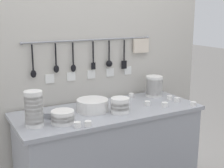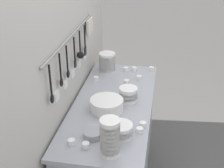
% 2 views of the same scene
% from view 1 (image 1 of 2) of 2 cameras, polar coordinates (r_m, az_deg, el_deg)
% --- Properties ---
extents(counter, '(1.43, 0.59, 0.89)m').
position_cam_1_polar(counter, '(2.58, -0.63, -14.14)').
color(counter, '#9EA0A8').
rests_on(counter, ground).
extents(back_wall, '(2.23, 0.09, 1.92)m').
position_cam_1_polar(back_wall, '(2.67, -3.98, -1.33)').
color(back_wall, '#BCB7AD').
rests_on(back_wall, ground).
extents(bowl_stack_tall_left, '(0.12, 0.12, 0.24)m').
position_cam_1_polar(bowl_stack_tall_left, '(2.09, -14.10, -4.45)').
color(bowl_stack_tall_left, white).
rests_on(bowl_stack_tall_left, counter).
extents(bowl_stack_back_corner, '(0.15, 0.15, 0.18)m').
position_cam_1_polar(bowl_stack_back_corner, '(2.78, 7.73, -0.39)').
color(bowl_stack_back_corner, white).
rests_on(bowl_stack_back_corner, counter).
extents(bowl_stack_short_front, '(0.14, 0.14, 0.11)m').
position_cam_1_polar(bowl_stack_short_front, '(2.32, 1.50, -3.92)').
color(bowl_stack_short_front, white).
rests_on(bowl_stack_short_front, counter).
extents(bowl_stack_wide_centre, '(0.16, 0.16, 0.09)m').
position_cam_1_polar(bowl_stack_wide_centre, '(2.13, -8.98, -5.97)').
color(bowl_stack_wide_centre, white).
rests_on(bowl_stack_wide_centre, counter).
extents(plate_stack, '(0.24, 0.24, 0.09)m').
position_cam_1_polar(plate_stack, '(2.36, -3.58, -3.89)').
color(plate_stack, white).
rests_on(plate_stack, counter).
extents(steel_mixing_bowl, '(0.13, 0.13, 0.04)m').
position_cam_1_polar(steel_mixing_bowl, '(2.28, -11.39, -5.39)').
color(steel_mixing_bowl, '#93969E').
rests_on(steel_mixing_bowl, counter).
extents(cup_edge_near, '(0.05, 0.05, 0.04)m').
position_cam_1_polar(cup_edge_near, '(2.51, 6.49, -3.54)').
color(cup_edge_near, white).
rests_on(cup_edge_near, counter).
extents(cup_centre, '(0.05, 0.05, 0.04)m').
position_cam_1_polar(cup_centre, '(2.50, 9.63, -3.73)').
color(cup_centre, white).
rests_on(cup_centre, counter).
extents(cup_back_left, '(0.05, 0.05, 0.04)m').
position_cam_1_polar(cup_back_left, '(2.36, -14.49, -5.01)').
color(cup_back_left, white).
rests_on(cup_back_left, counter).
extents(cup_front_left, '(0.05, 0.05, 0.04)m').
position_cam_1_polar(cup_front_left, '(2.70, 10.50, -2.51)').
color(cup_front_left, white).
rests_on(cup_front_left, counter).
extents(cup_mid_row, '(0.05, 0.05, 0.04)m').
position_cam_1_polar(cup_mid_row, '(2.07, -4.40, -7.23)').
color(cup_mid_row, white).
rests_on(cup_mid_row, counter).
extents(cup_front_right, '(0.05, 0.05, 0.04)m').
position_cam_1_polar(cup_front_right, '(2.27, -14.28, -5.74)').
color(cup_front_right, white).
rests_on(cup_front_right, counter).
extents(cup_edge_far, '(0.05, 0.05, 0.04)m').
position_cam_1_polar(cup_edge_far, '(2.74, 3.55, -2.08)').
color(cup_edge_far, white).
rests_on(cup_edge_far, counter).
extents(cup_back_right, '(0.05, 0.05, 0.04)m').
position_cam_1_polar(cup_back_right, '(2.56, 14.65, -3.56)').
color(cup_back_right, white).
rests_on(cup_back_right, counter).
extents(cup_beside_plates, '(0.05, 0.05, 0.04)m').
position_cam_1_polar(cup_beside_plates, '(2.05, -6.33, -7.40)').
color(cup_beside_plates, white).
rests_on(cup_beside_plates, counter).
extents(cup_by_caddy, '(0.05, 0.05, 0.04)m').
position_cam_1_polar(cup_by_caddy, '(2.66, 11.82, -2.83)').
color(cup_by_caddy, white).
rests_on(cup_by_caddy, counter).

